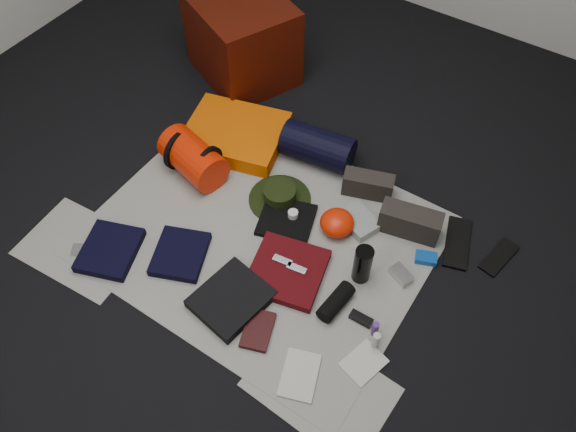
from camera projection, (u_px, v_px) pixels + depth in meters
The scene contains 37 objects.
floor at pixel (262, 236), 2.82m from camera, with size 4.50×4.50×0.02m, color black.
newspaper_mat at pixel (262, 235), 2.81m from camera, with size 1.60×1.30×0.01m, color #B0AFA3.
newspaper_sheet_front_left at pixel (81, 248), 2.76m from camera, with size 0.58×0.40×0.00m, color #B0AFA3.
newspaper_sheet_front_right at pixel (321, 387), 2.35m from camera, with size 0.58×0.40×0.00m, color #B0AFA3.
red_cabinet at pixel (242, 39), 3.36m from camera, with size 0.59×0.50×0.50m, color #440E05.
sleeping_pad at pixel (235, 134), 3.16m from camera, with size 0.53×0.44×0.10m, color #EC5D02.
stuff_sack at pixel (193, 158), 2.97m from camera, with size 0.21×0.21×0.36m, color red.
sack_strap_left at pixel (179, 150), 3.00m from camera, with size 0.22×0.22×0.03m, color black.
sack_strap_right at pixel (208, 166), 2.94m from camera, with size 0.22×0.22×0.03m, color black.
navy_duffel at pixel (318, 147), 3.03m from camera, with size 0.20×0.20×0.39m, color black.
boonie_brim at pixel (280, 199), 2.94m from camera, with size 0.33×0.33×0.01m, color black.
boonie_crown at pixel (280, 194), 2.90m from camera, with size 0.17×0.17×0.07m, color black.
hiking_boot_left at pixel (368, 185), 2.91m from camera, with size 0.26×0.10×0.13m, color #2D2823.
hiking_boot_right at pixel (410, 222), 2.76m from camera, with size 0.30×0.11×0.15m, color #2D2823.
flip_flop_left at pixel (457, 243), 2.77m from camera, with size 0.11×0.31×0.02m, color black.
flip_flop_right at pixel (499, 257), 2.73m from camera, with size 0.09×0.24×0.01m, color black.
trousers_navy_a at pixel (110, 250), 2.72m from camera, with size 0.26×0.29×0.05m, color black.
trousers_navy_b at pixel (180, 254), 2.71m from camera, with size 0.24×0.27×0.04m, color black.
trousers_charcoal at pixel (231, 299), 2.56m from camera, with size 0.28×0.32×0.05m, color black.
black_tshirt at pixel (286, 220), 2.84m from camera, with size 0.27×0.25×0.03m, color black.
red_shirt at pixel (287, 271), 2.65m from camera, with size 0.34×0.34×0.04m, color #48070B.
orange_stuff_sack at pixel (337, 223), 2.78m from camera, with size 0.17×0.17×0.11m, color red.
first_aid_pouch at pixel (359, 221), 2.83m from camera, with size 0.19×0.14×0.05m, color gray.
water_bottle at pixel (363, 264), 2.58m from camera, with size 0.09×0.09×0.22m, color black.
speaker at pixel (336, 302), 2.54m from camera, with size 0.08×0.08×0.20m, color black.
compact_camera at pixel (401, 275), 2.64m from camera, with size 0.11×0.07×0.04m, color silver.
cyan_case at pixel (426, 258), 2.70m from camera, with size 0.10×0.07×0.03m, color #10469C.
toiletry_purple at pixel (375, 329), 2.45m from camera, with size 0.03×0.03×0.09m, color #492372.
toiletry_clear at pixel (376, 340), 2.42m from camera, with size 0.03×0.03×0.10m, color #A3A7A3.
paperback_book at pixel (258, 330), 2.48m from camera, with size 0.12×0.19×0.03m, color black.
map_booklet at pixel (300, 375), 2.37m from camera, with size 0.15×0.22×0.01m, color beige.
map_printout at pixel (364, 363), 2.41m from camera, with size 0.14×0.18×0.01m, color beige.
sunglasses at pixel (361, 319), 2.52m from camera, with size 0.11×0.04×0.03m, color black.
key_cluster at pixel (79, 250), 2.74m from camera, with size 0.07×0.07×0.01m, color silver.
tape_roll at pixel (293, 214), 2.83m from camera, with size 0.05×0.05×0.04m, color silver.
energy_bar_a at pixel (282, 261), 2.65m from camera, with size 0.10×0.04×0.01m, color silver.
energy_bar_b at pixel (297, 269), 2.63m from camera, with size 0.10×0.04×0.01m, color silver.
Camera 1 is at (0.98, -1.26, 2.32)m, focal length 35.00 mm.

